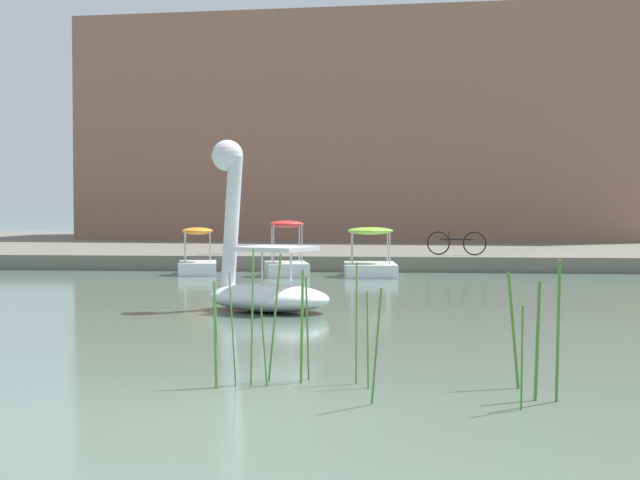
{
  "coord_description": "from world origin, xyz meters",
  "views": [
    {
      "loc": [
        1.9,
        -9.25,
        2.01
      ],
      "look_at": [
        -0.35,
        14.97,
        1.1
      ],
      "focal_mm": 56.74,
      "sensor_mm": 36.0,
      "label": 1
    }
  ],
  "objects_px": {
    "pedal_boat_orange": "(198,260)",
    "parked_van": "(506,217)",
    "swan_boat": "(261,275)",
    "pedal_boat_lime": "(370,261)",
    "pedal_boat_red": "(287,260)",
    "bicycle_parked": "(456,243)",
    "person_on_path": "(229,224)"
  },
  "relations": [
    {
      "from": "pedal_boat_orange",
      "to": "parked_van",
      "type": "height_order",
      "value": "parked_van"
    },
    {
      "from": "swan_boat",
      "to": "pedal_boat_orange",
      "type": "relative_size",
      "value": 1.65
    },
    {
      "from": "pedal_boat_lime",
      "to": "pedal_boat_red",
      "type": "bearing_deg",
      "value": -175.58
    },
    {
      "from": "pedal_boat_lime",
      "to": "swan_boat",
      "type": "bearing_deg",
      "value": -100.17
    },
    {
      "from": "bicycle_parked",
      "to": "pedal_boat_lime",
      "type": "bearing_deg",
      "value": -132.36
    },
    {
      "from": "bicycle_parked",
      "to": "parked_van",
      "type": "bearing_deg",
      "value": 79.05
    },
    {
      "from": "swan_boat",
      "to": "bicycle_parked",
      "type": "distance_m",
      "value": 12.43
    },
    {
      "from": "swan_boat",
      "to": "pedal_boat_orange",
      "type": "height_order",
      "value": "swan_boat"
    },
    {
      "from": "pedal_boat_orange",
      "to": "parked_van",
      "type": "relative_size",
      "value": 0.4
    },
    {
      "from": "pedal_boat_orange",
      "to": "bicycle_parked",
      "type": "distance_m",
      "value": 7.69
    },
    {
      "from": "pedal_boat_red",
      "to": "bicycle_parked",
      "type": "relative_size",
      "value": 1.1
    },
    {
      "from": "swan_boat",
      "to": "parked_van",
      "type": "bearing_deg",
      "value": 75.25
    },
    {
      "from": "pedal_boat_orange",
      "to": "person_on_path",
      "type": "bearing_deg",
      "value": 79.21
    },
    {
      "from": "swan_boat",
      "to": "parked_van",
      "type": "distance_m",
      "value": 26.55
    },
    {
      "from": "person_on_path",
      "to": "bicycle_parked",
      "type": "relative_size",
      "value": 0.95
    },
    {
      "from": "parked_van",
      "to": "swan_boat",
      "type": "bearing_deg",
      "value": -104.75
    },
    {
      "from": "pedal_boat_red",
      "to": "swan_boat",
      "type": "bearing_deg",
      "value": -85.82
    },
    {
      "from": "pedal_boat_red",
      "to": "pedal_boat_orange",
      "type": "height_order",
      "value": "pedal_boat_red"
    },
    {
      "from": "pedal_boat_orange",
      "to": "parked_van",
      "type": "distance_m",
      "value": 19.25
    },
    {
      "from": "pedal_boat_lime",
      "to": "pedal_boat_red",
      "type": "relative_size",
      "value": 1.17
    },
    {
      "from": "pedal_boat_red",
      "to": "bicycle_parked",
      "type": "bearing_deg",
      "value": 31.14
    },
    {
      "from": "swan_boat",
      "to": "bicycle_parked",
      "type": "relative_size",
      "value": 1.82
    },
    {
      "from": "person_on_path",
      "to": "parked_van",
      "type": "xyz_separation_m",
      "value": [
        9.5,
        14.09,
        0.04
      ]
    },
    {
      "from": "pedal_boat_lime",
      "to": "person_on_path",
      "type": "xyz_separation_m",
      "value": [
        -4.37,
        2.51,
        0.95
      ]
    },
    {
      "from": "swan_boat",
      "to": "pedal_boat_red",
      "type": "relative_size",
      "value": 1.65
    },
    {
      "from": "pedal_boat_lime",
      "to": "bicycle_parked",
      "type": "distance_m",
      "value": 3.64
    },
    {
      "from": "pedal_boat_red",
      "to": "bicycle_parked",
      "type": "xyz_separation_m",
      "value": [
        4.72,
        2.85,
        0.37
      ]
    },
    {
      "from": "parked_van",
      "to": "pedal_boat_lime",
      "type": "bearing_deg",
      "value": -107.18
    },
    {
      "from": "swan_boat",
      "to": "person_on_path",
      "type": "height_order",
      "value": "swan_boat"
    },
    {
      "from": "swan_boat",
      "to": "pedal_boat_lime",
      "type": "relative_size",
      "value": 1.41
    },
    {
      "from": "swan_boat",
      "to": "pedal_boat_lime",
      "type": "distance_m",
      "value": 9.22
    },
    {
      "from": "pedal_boat_lime",
      "to": "parked_van",
      "type": "distance_m",
      "value": 17.4
    }
  ]
}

